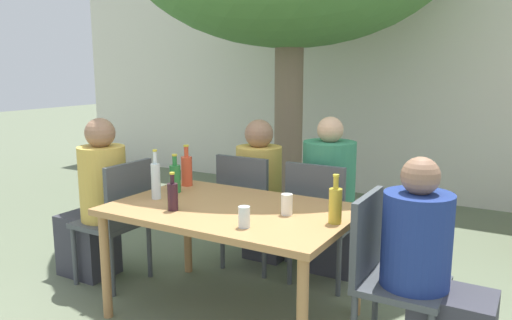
{
  "coord_description": "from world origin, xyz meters",
  "views": [
    {
      "loc": [
        1.63,
        -2.51,
        1.59
      ],
      "look_at": [
        0.0,
        0.3,
        0.98
      ],
      "focal_mm": 35.0,
      "sensor_mm": 36.0,
      "label": 1
    }
  ],
  "objects": [
    {
      "name": "ground_plane",
      "position": [
        0.0,
        0.0,
        0.0
      ],
      "size": [
        30.0,
        30.0,
        0.0
      ],
      "primitive_type": "plane",
      "color": "#667056"
    },
    {
      "name": "person_seated_1",
      "position": [
        1.22,
        -0.0,
        0.51
      ],
      "size": [
        0.58,
        0.35,
        1.15
      ],
      "rotation": [
        0.0,
        0.0,
        1.57
      ],
      "color": "#383842",
      "rests_on": "ground_plane"
    },
    {
      "name": "patio_chair_2",
      "position": [
        -0.3,
        0.71,
        0.53
      ],
      "size": [
        0.44,
        0.44,
        0.92
      ],
      "rotation": [
        0.0,
        0.0,
        3.14
      ],
      "color": "#474C51",
      "rests_on": "ground_plane"
    },
    {
      "name": "drinking_glass_1",
      "position": [
        0.37,
        0.03,
        0.79
      ],
      "size": [
        0.07,
        0.07,
        0.13
      ],
      "color": "silver",
      "rests_on": "dining_table_front"
    },
    {
      "name": "person_seated_2",
      "position": [
        -0.3,
        0.95,
        0.53
      ],
      "size": [
        0.37,
        0.58,
        1.18
      ],
      "rotation": [
        0.0,
        0.0,
        3.14
      ],
      "color": "#383842",
      "rests_on": "ground_plane"
    },
    {
      "name": "wine_bottle_3",
      "position": [
        -0.27,
        -0.23,
        0.82
      ],
      "size": [
        0.06,
        0.06,
        0.24
      ],
      "color": "#331923",
      "rests_on": "dining_table_front"
    },
    {
      "name": "dining_table_front",
      "position": [
        0.0,
        0.0,
        0.65
      ],
      "size": [
        1.49,
        0.96,
        0.73
      ],
      "color": "#B27F4C",
      "rests_on": "ground_plane"
    },
    {
      "name": "person_seated_3",
      "position": [
        0.3,
        0.94,
        0.56
      ],
      "size": [
        0.39,
        0.59,
        1.23
      ],
      "rotation": [
        0.0,
        0.0,
        3.14
      ],
      "color": "#383842",
      "rests_on": "ground_plane"
    },
    {
      "name": "patio_chair_0",
      "position": [
        -0.98,
        0.0,
        0.53
      ],
      "size": [
        0.44,
        0.44,
        0.92
      ],
      "rotation": [
        0.0,
        0.0,
        -1.57
      ],
      "color": "#474C51",
      "rests_on": "ground_plane"
    },
    {
      "name": "water_bottle_2",
      "position": [
        -0.54,
        -0.08,
        0.85
      ],
      "size": [
        0.06,
        0.06,
        0.33
      ],
      "color": "silver",
      "rests_on": "dining_table_front"
    },
    {
      "name": "oil_cruet_4",
      "position": [
        0.67,
        0.02,
        0.83
      ],
      "size": [
        0.07,
        0.07,
        0.28
      ],
      "color": "gold",
      "rests_on": "dining_table_front"
    },
    {
      "name": "cafe_building_wall",
      "position": [
        0.0,
        3.52,
        1.4
      ],
      "size": [
        10.0,
        0.08,
        2.8
      ],
      "color": "silver",
      "rests_on": "ground_plane"
    },
    {
      "name": "person_seated_0",
      "position": [
        -1.21,
        -0.0,
        0.55
      ],
      "size": [
        0.57,
        0.34,
        1.22
      ],
      "rotation": [
        0.0,
        0.0,
        -1.57
      ],
      "color": "#383842",
      "rests_on": "ground_plane"
    },
    {
      "name": "green_bottle_0",
      "position": [
        -0.55,
        0.12,
        0.83
      ],
      "size": [
        0.08,
        0.08,
        0.27
      ],
      "color": "#287A38",
      "rests_on": "dining_table_front"
    },
    {
      "name": "soda_bottle_1",
      "position": [
        -0.6,
        0.32,
        0.84
      ],
      "size": [
        0.08,
        0.08,
        0.3
      ],
      "color": "#DB4C2D",
      "rests_on": "dining_table_front"
    },
    {
      "name": "patio_chair_3",
      "position": [
        0.3,
        0.71,
        0.53
      ],
      "size": [
        0.44,
        0.44,
        0.92
      ],
      "rotation": [
        0.0,
        0.0,
        3.14
      ],
      "color": "#474C51",
      "rests_on": "ground_plane"
    },
    {
      "name": "patio_chair_1",
      "position": [
        0.98,
        0.0,
        0.53
      ],
      "size": [
        0.44,
        0.44,
        0.92
      ],
      "rotation": [
        0.0,
        0.0,
        1.57
      ],
      "color": "#474C51",
      "rests_on": "ground_plane"
    },
    {
      "name": "drinking_glass_0",
      "position": [
        0.27,
        -0.3,
        0.78
      ],
      "size": [
        0.07,
        0.07,
        0.12
      ],
      "color": "silver",
      "rests_on": "dining_table_front"
    }
  ]
}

